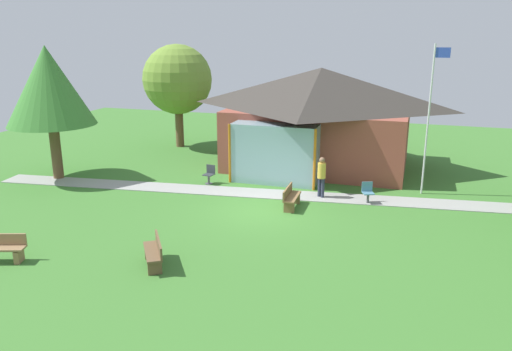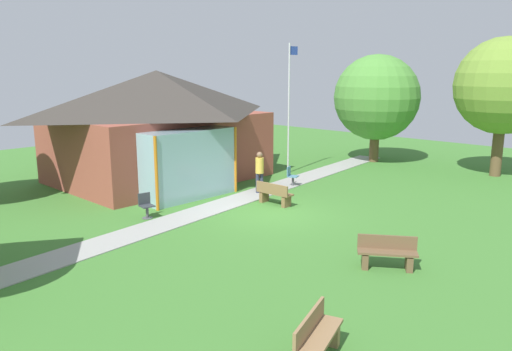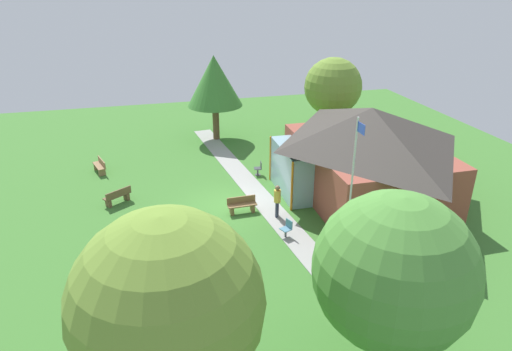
% 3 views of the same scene
% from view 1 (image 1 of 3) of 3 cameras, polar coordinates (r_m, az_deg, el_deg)
% --- Properties ---
extents(ground_plane, '(44.00, 44.00, 0.00)m').
position_cam_1_polar(ground_plane, '(19.51, 0.70, -4.03)').
color(ground_plane, '#3D752D').
extents(pavilion, '(9.74, 8.22, 4.99)m').
position_cam_1_polar(pavilion, '(25.78, 7.13, 6.78)').
color(pavilion, brown).
rests_on(pavilion, ground_plane).
extents(footpath, '(25.60, 4.36, 0.03)m').
position_cam_1_polar(footpath, '(21.40, 2.35, -2.16)').
color(footpath, '#999993').
rests_on(footpath, ground_plane).
extents(flagpole, '(0.64, 0.08, 6.26)m').
position_cam_1_polar(flagpole, '(21.93, 19.19, 6.60)').
color(flagpole, silver).
rests_on(flagpole, ground_plane).
extents(bench_front_left, '(1.56, 0.89, 0.84)m').
position_cam_1_polar(bench_front_left, '(17.06, -27.14, -7.47)').
color(bench_front_left, olive).
rests_on(bench_front_left, ground_plane).
extents(bench_rear_near_path, '(0.49, 1.51, 0.84)m').
position_cam_1_polar(bench_rear_near_path, '(19.76, 4.00, -2.56)').
color(bench_rear_near_path, brown).
rests_on(bench_rear_near_path, ground_plane).
extents(bench_front_center, '(1.21, 1.49, 0.84)m').
position_cam_1_polar(bench_front_center, '(15.26, -11.52, -8.64)').
color(bench_front_center, brown).
rests_on(bench_front_center, ground_plane).
extents(patio_chair_west, '(0.50, 0.50, 0.86)m').
position_cam_1_polar(patio_chair_west, '(22.93, -5.34, 0.08)').
color(patio_chair_west, '#33383D').
rests_on(patio_chair_west, ground_plane).
extents(patio_chair_lawn_spare, '(0.57, 0.57, 0.86)m').
position_cam_1_polar(patio_chair_lawn_spare, '(20.74, 12.62, -1.98)').
color(patio_chair_lawn_spare, teal).
rests_on(patio_chair_lawn_spare, ground_plane).
extents(visitor_on_path, '(0.34, 0.34, 1.74)m').
position_cam_1_polar(visitor_on_path, '(20.91, 7.49, 0.16)').
color(visitor_on_path, '#2D3347').
rests_on(visitor_on_path, ground_plane).
extents(tree_behind_pavilion_left, '(4.06, 4.06, 6.06)m').
position_cam_1_polar(tree_behind_pavilion_left, '(30.23, -8.95, 10.74)').
color(tree_behind_pavilion_left, brown).
rests_on(tree_behind_pavilion_left, ground_plane).
extents(tree_west_hedge, '(3.97, 3.97, 6.16)m').
position_cam_1_polar(tree_west_hedge, '(24.80, -22.57, 9.38)').
color(tree_west_hedge, brown).
rests_on(tree_west_hedge, ground_plane).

